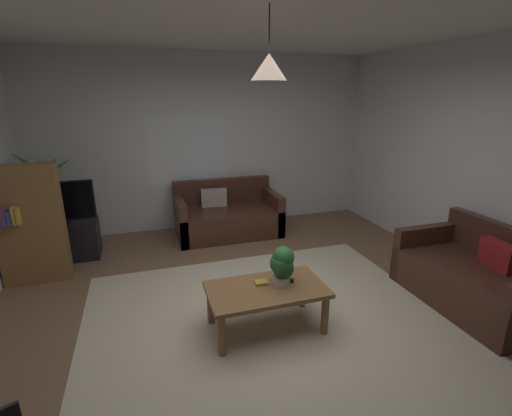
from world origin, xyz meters
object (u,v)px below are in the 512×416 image
at_px(coffee_table, 267,294).
at_px(couch_right_side, 476,280).
at_px(book_on_table_0, 261,283).
at_px(pendant_lamp, 269,67).
at_px(remote_on_table_1, 284,277).
at_px(remote_on_table_0, 285,280).
at_px(potted_plant_on_table, 282,264).
at_px(potted_palm_corner, 50,206).
at_px(bookshelf_corner, 30,225).
at_px(tv, 56,203).
at_px(couch_under_window, 227,217).
at_px(tv_stand, 63,241).

bearing_deg(coffee_table, couch_right_side, -6.53).
height_order(couch_right_side, book_on_table_0, couch_right_side).
bearing_deg(pendant_lamp, remote_on_table_1, 27.70).
xyz_separation_m(remote_on_table_0, potted_plant_on_table, (-0.05, -0.04, 0.19)).
relative_size(potted_palm_corner, bookshelf_corner, 1.03).
distance_m(potted_plant_on_table, bookshelf_corner, 2.96).
bearing_deg(coffee_table, bookshelf_corner, 143.17).
bearing_deg(tv, pendant_lamp, -47.31).
distance_m(couch_right_side, coffee_table, 2.25).
bearing_deg(book_on_table_0, couch_under_window, 84.06).
distance_m(coffee_table, tv_stand, 3.10).
xyz_separation_m(tv, potted_palm_corner, (-0.18, 0.48, -0.16)).
height_order(book_on_table_0, remote_on_table_1, book_on_table_0).
bearing_deg(couch_under_window, potted_plant_on_table, -91.59).
xyz_separation_m(potted_plant_on_table, bookshelf_corner, (-2.43, 1.68, 0.07)).
distance_m(book_on_table_0, potted_plant_on_table, 0.27).
bearing_deg(potted_palm_corner, remote_on_table_0, -47.22).
xyz_separation_m(coffee_table, remote_on_table_1, (0.22, 0.12, 0.08)).
relative_size(coffee_table, remote_on_table_1, 6.79).
bearing_deg(book_on_table_0, potted_plant_on_table, -17.17).
xyz_separation_m(coffee_table, tv, (-2.09, 2.26, 0.43)).
bearing_deg(tv_stand, bookshelf_corner, -107.69).
relative_size(coffee_table, remote_on_table_0, 6.79).
bearing_deg(pendant_lamp, bookshelf_corner, 143.17).
bearing_deg(remote_on_table_0, pendant_lamp, 135.70).
bearing_deg(tv_stand, couch_right_side, -30.46).
height_order(remote_on_table_0, potted_palm_corner, potted_palm_corner).
xyz_separation_m(book_on_table_0, potted_plant_on_table, (0.19, -0.06, 0.19)).
bearing_deg(bookshelf_corner, potted_palm_corner, 89.89).
bearing_deg(coffee_table, remote_on_table_0, 16.97).
xyz_separation_m(remote_on_table_0, tv_stand, (-2.30, 2.22, -0.19)).
relative_size(coffee_table, book_on_table_0, 9.33).
bearing_deg(tv_stand, book_on_table_0, -46.94).
relative_size(remote_on_table_0, remote_on_table_1, 1.00).
bearing_deg(remote_on_table_0, tv_stand, 74.71).
xyz_separation_m(couch_right_side, coffee_table, (-2.23, 0.26, 0.09)).
xyz_separation_m(coffee_table, tv_stand, (-2.09, 2.29, -0.11)).
bearing_deg(coffee_table, potted_plant_on_table, 8.00).
height_order(couch_under_window, book_on_table_0, couch_under_window).
bearing_deg(remote_on_table_0, potted_plant_on_table, 157.62).
bearing_deg(remote_on_table_1, potted_palm_corner, -20.54).
relative_size(book_on_table_0, tv, 0.13).
height_order(coffee_table, remote_on_table_0, remote_on_table_0).
xyz_separation_m(potted_plant_on_table, pendant_lamp, (-0.16, -0.02, 1.70)).
xyz_separation_m(remote_on_table_1, bookshelf_corner, (-2.50, 1.59, 0.26)).
xyz_separation_m(coffee_table, book_on_table_0, (-0.03, 0.08, 0.08)).
height_order(remote_on_table_0, bookshelf_corner, bookshelf_corner).
relative_size(remote_on_table_0, tv, 0.17).
height_order(potted_palm_corner, bookshelf_corner, potted_palm_corner).
bearing_deg(couch_right_side, remote_on_table_1, -100.51).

